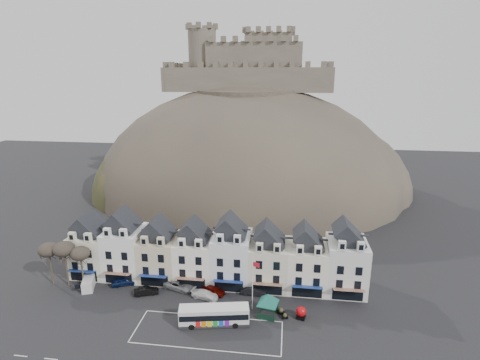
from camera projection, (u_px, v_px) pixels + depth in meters
name	position (u px, v px, depth m)	size (l,w,h in m)	color
ground	(193.00, 336.00, 55.17)	(300.00, 300.00, 0.00)	black
coach_bay_markings	(208.00, 332.00, 56.11)	(22.00, 7.50, 0.01)	silver
townhouse_terrace	(215.00, 254.00, 68.93)	(54.40, 9.35, 11.80)	silver
castle_hill	(250.00, 193.00, 120.73)	(100.00, 76.00, 68.00)	#3E3830
castle	(251.00, 64.00, 116.47)	(50.20, 22.20, 22.00)	brown
tree_left_far	(49.00, 250.00, 66.91)	(3.61, 3.61, 8.24)	#372D23
tree_left_mid	(64.00, 249.00, 66.44)	(3.78, 3.78, 8.64)	#372D23
tree_left_near	(80.00, 254.00, 66.25)	(3.43, 3.43, 7.84)	#372D23
bus	(214.00, 315.00, 57.40)	(10.96, 4.38, 3.02)	#262628
bus_shelter	(268.00, 299.00, 58.99)	(6.14, 6.14, 3.97)	black
red_buoy	(301.00, 312.00, 58.99)	(1.62, 1.62, 2.00)	black
flagpole	(253.00, 282.00, 60.13)	(1.20, 0.56, 8.91)	silver
white_van	(89.00, 283.00, 67.30)	(3.14, 4.54, 1.91)	silver
planter_west	(281.00, 311.00, 60.12)	(1.21, 0.88, 1.09)	black
planter_east	(285.00, 316.00, 59.03)	(1.01, 0.70, 0.91)	black
car_navy	(124.00, 281.00, 68.40)	(1.82, 4.52, 1.54)	#0D1B44
car_black	(146.00, 291.00, 65.39)	(1.46, 4.19, 1.38)	black
car_silver	(179.00, 285.00, 67.09)	(2.62, 5.60, 1.58)	#93969A
car_white	(205.00, 295.00, 64.32)	(1.94, 4.77, 1.39)	white
car_maroon	(213.00, 290.00, 65.51)	(1.72, 4.27, 1.46)	#4F0804
car_charcoal	(253.00, 290.00, 65.44)	(1.57, 4.51, 1.49)	black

